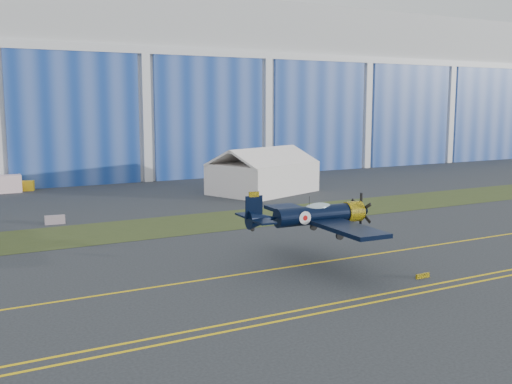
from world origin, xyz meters
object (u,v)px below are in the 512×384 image
tent (263,170)px  shipping_container (0,184)px  warbird (313,215)px  tug (25,186)px

tent → shipping_container: 36.68m
warbird → shipping_container: 55.37m
warbird → shipping_container: bearing=110.6°
warbird → tent: bearing=69.3°
warbird → tent: size_ratio=0.88×
warbird → tug: bearing=107.0°
warbird → shipping_container: (-16.96, 52.64, -2.76)m
tent → tug: tent is taller
warbird → tent: 38.59m
warbird → tug: (-13.55, 53.33, -3.28)m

